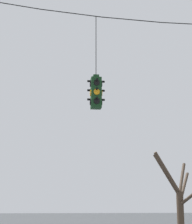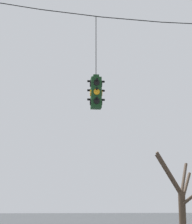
% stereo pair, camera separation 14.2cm
% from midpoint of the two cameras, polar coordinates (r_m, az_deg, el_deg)
% --- Properties ---
extents(span_wire, '(14.77, 0.03, 0.53)m').
position_cam_midpoint_polar(span_wire, '(16.12, 12.51, 11.76)').
color(span_wire, black).
extents(traffic_light_near_right_pole, '(0.58, 0.58, 3.25)m').
position_cam_midpoint_polar(traffic_light_near_right_pole, '(14.47, 0.28, 2.61)').
color(traffic_light_near_right_pole, '#143819').
extents(bare_tree, '(2.45, 3.11, 4.84)m').
position_cam_midpoint_polar(bare_tree, '(23.14, 11.22, -11.54)').
color(bare_tree, '#423326').
rests_on(bare_tree, ground_plane).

